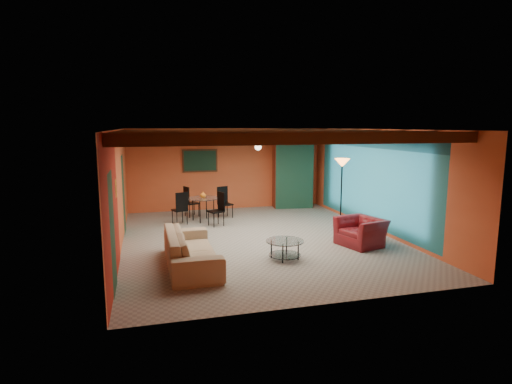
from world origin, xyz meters
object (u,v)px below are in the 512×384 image
object	(u,v)px
armchair	(361,232)
coffee_table	(285,250)
vase	(203,186)
sofa	(191,249)
armoire	(291,175)
floor_lamp	(341,195)
dining_table	(203,205)
potted_plant	(292,136)

from	to	relation	value
armchair	coffee_table	distance (m)	2.13
armchair	vase	xyz separation A→B (m)	(-3.22, 3.51, 0.73)
armchair	sofa	bearing A→B (deg)	-99.56
sofa	armoire	world-z (taller)	armoire
coffee_table	armoire	size ratio (longest dim) A/B	0.36
sofa	floor_lamp	xyz separation A→B (m)	(4.12, 1.73, 0.62)
dining_table	vase	distance (m)	0.57
sofa	armchair	bearing A→B (deg)	-83.75
armchair	armoire	distance (m)	4.94
armchair	armoire	size ratio (longest dim) A/B	0.46
armoire	potted_plant	world-z (taller)	potted_plant
coffee_table	dining_table	distance (m)	4.20
vase	floor_lamp	bearing A→B (deg)	-33.80
armchair	coffee_table	xyz separation A→B (m)	(-2.06, -0.51, -0.12)
coffee_table	vase	xyz separation A→B (m)	(-1.16, 4.02, 0.85)
dining_table	armoire	distance (m)	3.57
sofa	dining_table	size ratio (longest dim) A/B	1.32
floor_lamp	vase	distance (m)	4.01
coffee_table	dining_table	size ratio (longest dim) A/B	0.44
sofa	vase	size ratio (longest dim) A/B	12.60
armchair	potted_plant	size ratio (longest dim) A/B	2.16
sofa	coffee_table	bearing A→B (deg)	-91.87
sofa	vase	xyz separation A→B (m)	(0.79, 3.96, 0.70)
coffee_table	vase	bearing A→B (deg)	106.15
armoire	floor_lamp	world-z (taller)	armoire
coffee_table	sofa	bearing A→B (deg)	178.31
armchair	potted_plant	distance (m)	5.31
coffee_table	vase	distance (m)	4.27
sofa	armoire	bearing A→B (deg)	-37.27
vase	armoire	bearing A→B (deg)	22.85
armchair	floor_lamp	distance (m)	1.44
coffee_table	dining_table	xyz separation A→B (m)	(-1.16, 4.02, 0.27)
sofa	coffee_table	world-z (taller)	sofa
sofa	vase	distance (m)	4.10
armchair	vase	world-z (taller)	vase
coffee_table	floor_lamp	size ratio (longest dim) A/B	0.41
armchair	armoire	bearing A→B (deg)	163.80
potted_plant	armchair	bearing A→B (deg)	-90.20
sofa	potted_plant	bearing A→B (deg)	-37.27
sofa	floor_lamp	bearing A→B (deg)	-67.34
armoire	floor_lamp	distance (m)	3.60
sofa	floor_lamp	distance (m)	4.51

